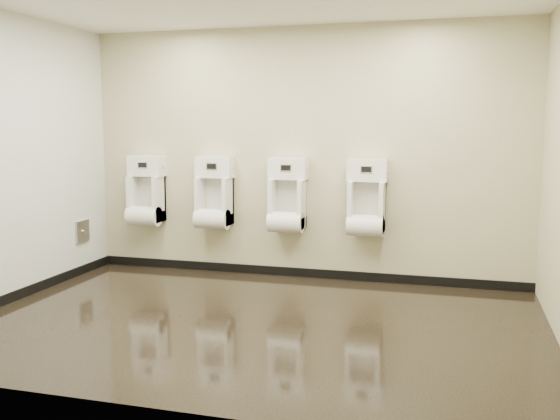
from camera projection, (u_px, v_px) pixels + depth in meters
The scene contains 12 objects.
ground at pixel (254, 323), 5.47m from camera, with size 5.00×3.50×0.00m, color black.
back_wall at pixel (302, 154), 6.95m from camera, with size 5.00×0.02×2.80m, color #BAB48B.
front_wall at pixel (158, 182), 3.61m from camera, with size 5.00×0.02×2.80m, color #BAB48B.
left_wall at pixel (4, 159), 5.95m from camera, with size 0.02×3.50×2.80m, color #BAB48B.
tile_overlay_left at pixel (5, 159), 5.95m from camera, with size 0.01×3.50×2.80m, color silver.
skirting_back at pixel (301, 272), 7.12m from camera, with size 5.00×0.02×0.10m, color black.
skirting_left at pixel (14, 296), 6.14m from camera, with size 0.02×3.50×0.10m, color black.
access_panel at pixel (82, 231), 7.22m from camera, with size 0.04×0.25×0.25m.
urinal_0 at pixel (146, 196), 7.38m from camera, with size 0.44×0.33×0.81m.
urinal_1 at pixel (214, 198), 7.15m from camera, with size 0.44×0.33×0.81m.
urinal_2 at pixel (287, 201), 6.92m from camera, with size 0.44×0.33×0.81m.
urinal_3 at pixel (366, 203), 6.68m from camera, with size 0.44×0.33×0.81m.
Camera 1 is at (1.66, -5.02, 1.73)m, focal length 40.00 mm.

